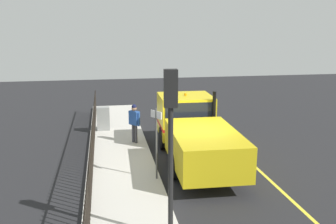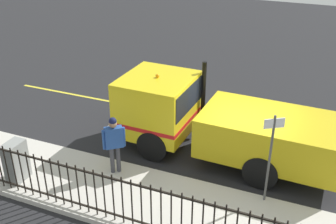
# 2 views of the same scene
# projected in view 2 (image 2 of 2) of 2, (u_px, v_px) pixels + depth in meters

# --- Properties ---
(ground_plane) EXTENTS (48.03, 48.03, 0.00)m
(ground_plane) POSITION_uv_depth(u_px,v_px,m) (237.00, 163.00, 12.01)
(ground_plane) COLOR #232326
(ground_plane) RESTS_ON ground
(sidewalk_slab) EXTENTS (2.47, 21.83, 0.15)m
(sidewalk_slab) POSITION_uv_depth(u_px,v_px,m) (210.00, 218.00, 9.80)
(sidewalk_slab) COLOR beige
(sidewalk_slab) RESTS_ON ground
(lane_marking) EXTENTS (0.12, 19.65, 0.01)m
(lane_marking) POSITION_uv_depth(u_px,v_px,m) (253.00, 129.00, 13.89)
(lane_marking) COLOR yellow
(lane_marking) RESTS_ON ground
(work_truck) EXTENTS (2.41, 6.75, 2.58)m
(work_truck) POSITION_uv_depth(u_px,v_px,m) (207.00, 117.00, 11.99)
(work_truck) COLOR yellow
(work_truck) RESTS_ON ground
(worker_standing) EXTENTS (0.47, 0.51, 1.70)m
(worker_standing) POSITION_uv_depth(u_px,v_px,m) (114.00, 139.00, 10.92)
(worker_standing) COLOR #264C99
(worker_standing) RESTS_ON sidewalk_slab
(iron_fence) EXTENTS (0.04, 18.59, 1.30)m
(iron_fence) POSITION_uv_depth(u_px,v_px,m) (197.00, 221.00, 8.63)
(iron_fence) COLOR black
(iron_fence) RESTS_ON sidewalk_slab
(utility_cabinet) EXTENTS (0.61, 0.39, 1.14)m
(utility_cabinet) POSITION_uv_depth(u_px,v_px,m) (16.00, 161.00, 10.83)
(utility_cabinet) COLOR gray
(utility_cabinet) RESTS_ON sidewalk_slab
(traffic_cone) EXTENTS (0.48, 0.48, 0.69)m
(traffic_cone) POSITION_uv_depth(u_px,v_px,m) (202.00, 113.00, 14.22)
(traffic_cone) COLOR orange
(traffic_cone) RESTS_ON ground
(street_sign) EXTENTS (0.30, 0.44, 2.40)m
(street_sign) POSITION_uv_depth(u_px,v_px,m) (271.00, 149.00, 9.62)
(street_sign) COLOR #4C4C4C
(street_sign) RESTS_ON sidewalk_slab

